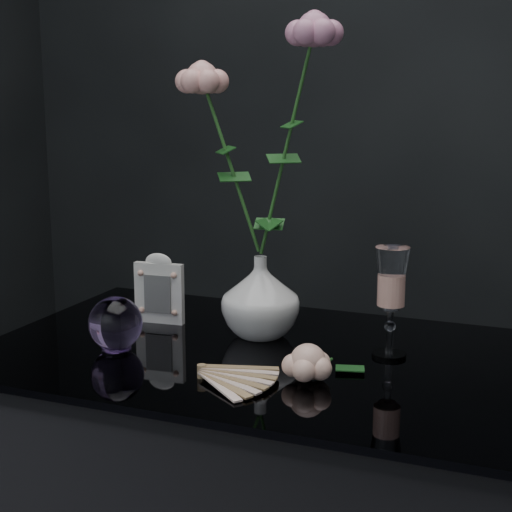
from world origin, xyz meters
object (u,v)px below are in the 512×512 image
at_px(wine_glass, 391,303).
at_px(loose_rose, 308,362).
at_px(vase, 260,297).
at_px(picture_frame, 159,288).
at_px(paperweight, 116,323).

height_order(wine_glass, loose_rose, wine_glass).
bearing_deg(vase, loose_rose, -50.45).
bearing_deg(picture_frame, wine_glass, -9.14).
bearing_deg(paperweight, vase, 39.00).
distance_m(vase, loose_rose, 0.23).
xyz_separation_m(picture_frame, loose_rose, (0.35, -0.19, -0.04)).
relative_size(vase, loose_rose, 0.86).
height_order(vase, picture_frame, vase).
bearing_deg(paperweight, loose_rose, -3.09).
bearing_deg(vase, wine_glass, -5.57).
relative_size(vase, paperweight, 1.58).
xyz_separation_m(wine_glass, loose_rose, (-0.09, -0.16, -0.06)).
bearing_deg(loose_rose, picture_frame, 166.67).
height_order(picture_frame, loose_rose, picture_frame).
relative_size(wine_glass, picture_frame, 1.37).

